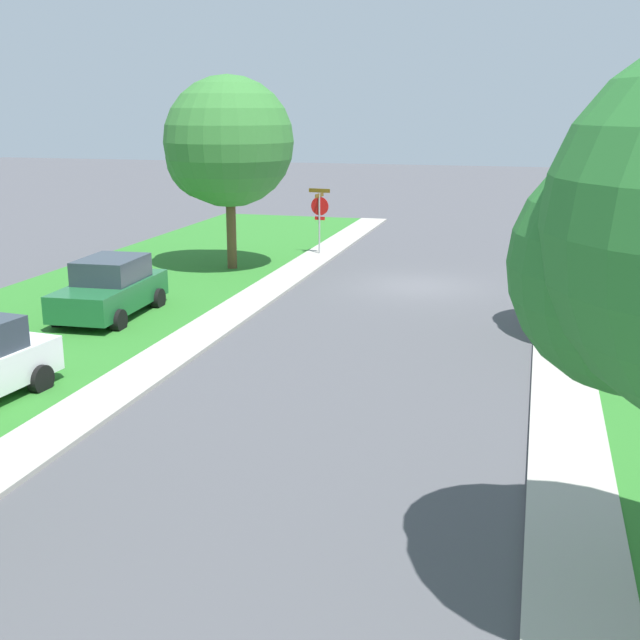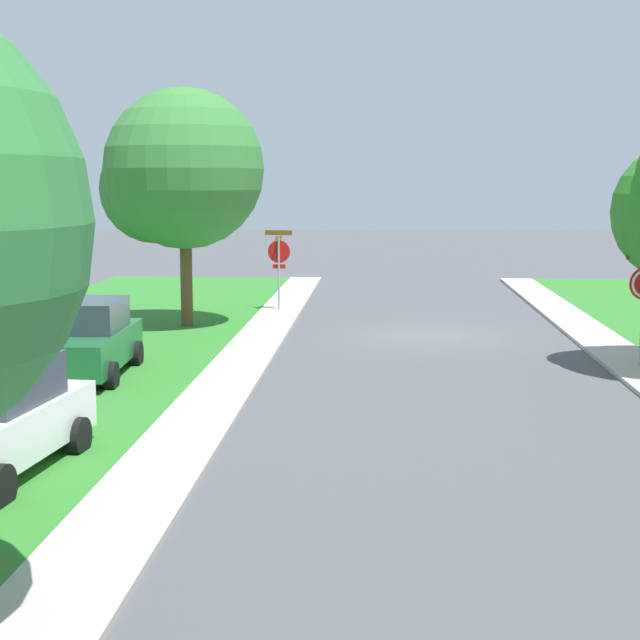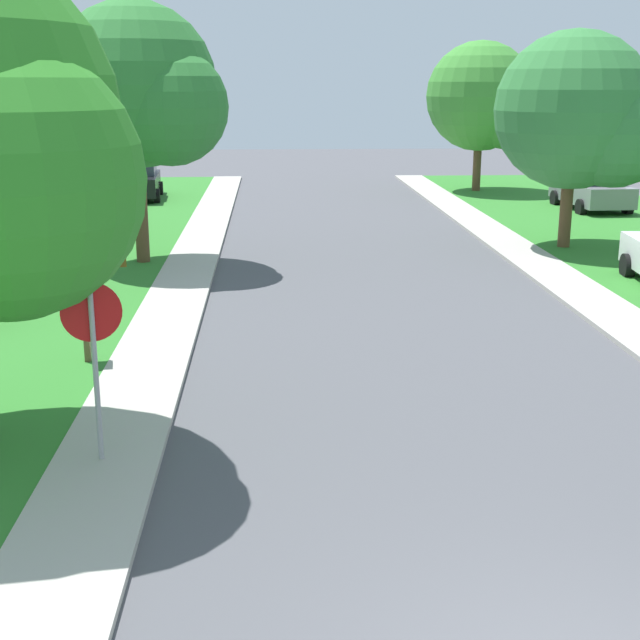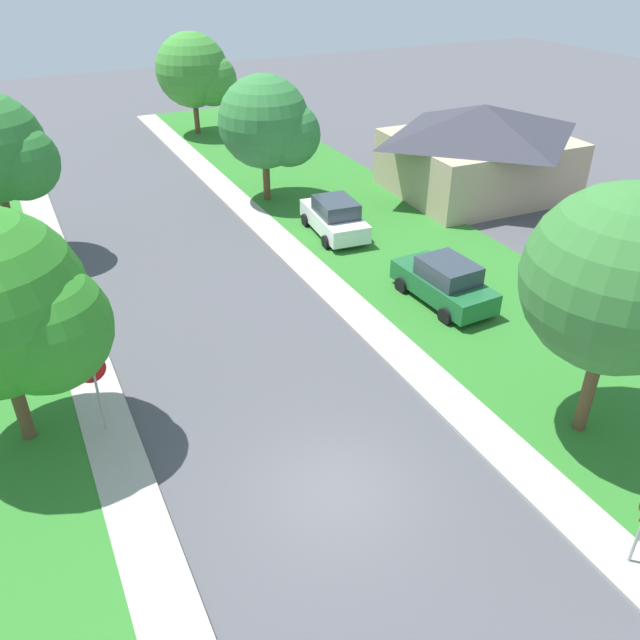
{
  "view_description": "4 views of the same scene",
  "coord_description": "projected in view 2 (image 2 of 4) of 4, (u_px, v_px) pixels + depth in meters",
  "views": [
    {
      "loc": [
        -3.86,
        27.02,
        5.98
      ],
      "look_at": [
        0.64,
        10.38,
        1.4
      ],
      "focal_mm": 45.05,
      "sensor_mm": 36.0,
      "label": 1
    },
    {
      "loc": [
        1.36,
        27.93,
        4.41
      ],
      "look_at": [
        2.66,
        6.81,
        1.4
      ],
      "focal_mm": 55.0,
      "sensor_mm": 36.0,
      "label": 2
    },
    {
      "loc": [
        -2.52,
        -5.75,
        4.82
      ],
      "look_at": [
        -1.81,
        6.79,
        1.4
      ],
      "focal_mm": 49.17,
      "sensor_mm": 36.0,
      "label": 3
    },
    {
      "loc": [
        -5.49,
        -10.05,
        11.98
      ],
      "look_at": [
        2.25,
        5.49,
        1.4
      ],
      "focal_mm": 35.84,
      "sensor_mm": 36.0,
      "label": 4
    }
  ],
  "objects": [
    {
      "name": "ground_plane",
      "position": [
        427.0,
        336.0,
        28.13
      ],
      "size": [
        120.0,
        120.0,
        0.0
      ],
      "primitive_type": "plane",
      "color": "#4C4C51"
    },
    {
      "name": "sidewalk_east",
      "position": [
        181.0,
        441.0,
        16.56
      ],
      "size": [
        1.4,
        56.0,
        0.1
      ],
      "primitive_type": "cube",
      "color": "#ADA89E",
      "rests_on": "ground"
    },
    {
      "name": "stop_sign_near_corner",
      "position": [
        279.0,
        257.0,
        32.92
      ],
      "size": [
        0.92,
        0.92,
        2.77
      ],
      "color": "#9E9EA3",
      "rests_on": "ground"
    },
    {
      "name": "car_green_near_corner",
      "position": [
        84.0,
        340.0,
        21.95
      ],
      "size": [
        2.2,
        4.38,
        1.76
      ],
      "color": "#1E6033",
      "rests_on": "ground"
    },
    {
      "name": "tree_across_left",
      "position": [
        177.0,
        174.0,
        29.08
      ],
      "size": [
        5.1,
        4.74,
        7.14
      ],
      "color": "brown",
      "rests_on": "ground"
    }
  ]
}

